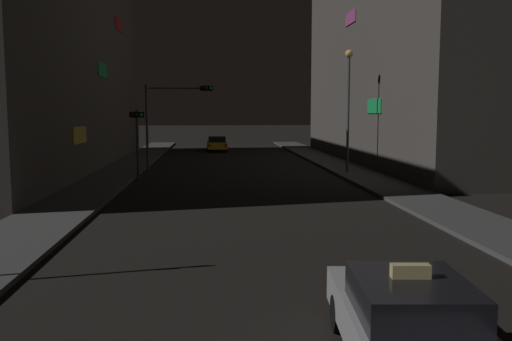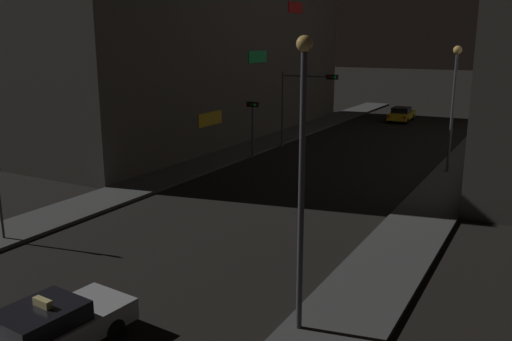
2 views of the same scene
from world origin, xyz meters
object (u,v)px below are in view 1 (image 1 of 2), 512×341
object	(u,v)px
taxi	(408,322)
street_lamp_far_block	(349,91)
traffic_light_left_kerb	(137,130)
traffic_light_overhead	(172,109)
far_car	(217,144)

from	to	relation	value
taxi	street_lamp_far_block	bearing A→B (deg)	77.85
traffic_light_left_kerb	street_lamp_far_block	world-z (taller)	street_lamp_far_block
traffic_light_overhead	traffic_light_left_kerb	distance (m)	4.92
traffic_light_overhead	traffic_light_left_kerb	bearing A→B (deg)	-109.34
traffic_light_left_kerb	street_lamp_far_block	bearing A→B (deg)	8.28
taxi	traffic_light_overhead	distance (m)	28.18
far_car	street_lamp_far_block	bearing A→B (deg)	-68.51
traffic_light_left_kerb	taxi	bearing A→B (deg)	-73.11
traffic_light_left_kerb	far_car	bearing A→B (deg)	78.02
taxi	traffic_light_left_kerb	world-z (taller)	traffic_light_left_kerb
traffic_light_overhead	taxi	bearing A→B (deg)	-78.89
far_car	street_lamp_far_block	xyz separation A→B (m)	(7.75, -19.69, 4.30)
traffic_light_overhead	street_lamp_far_block	bearing A→B (deg)	-14.19
far_car	traffic_light_left_kerb	xyz separation A→B (m)	(-4.56, -21.48, 2.04)
taxi	traffic_light_left_kerb	distance (m)	24.09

